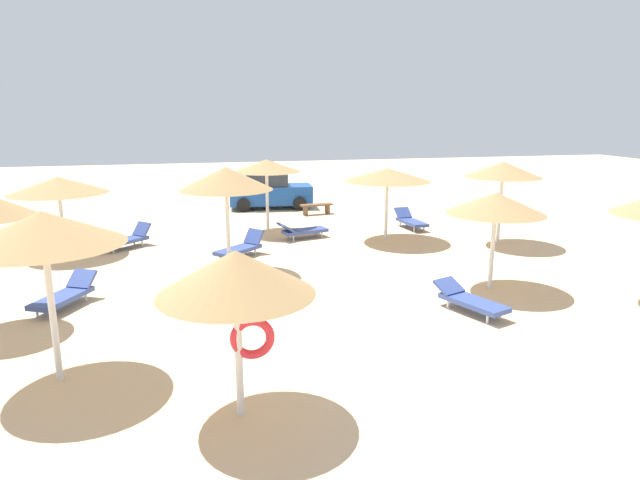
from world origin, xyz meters
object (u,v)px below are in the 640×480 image
at_px(lounger_0, 241,247).
at_px(bench_0, 316,207).
at_px(parasol_3, 267,166).
at_px(lounger_2, 127,239).
at_px(parasol_5, 387,175).
at_px(lounger_5, 410,220).
at_px(parasol_8, 503,170).
at_px(parasol_6, 496,204).
at_px(lounger_6, 469,300).
at_px(parasol_0, 226,179).
at_px(parasol_9, 42,229).
at_px(parasol_7, 236,274).
at_px(parasol_2, 58,185).
at_px(lounger_3, 302,230).
at_px(parked_car, 270,191).
at_px(lounger_4, 65,295).

height_order(lounger_0, bench_0, lounger_0).
xyz_separation_m(parasol_3, lounger_2, (-5.20, -1.56, -2.29)).
relative_size(parasol_5, lounger_5, 1.63).
bearing_deg(parasol_8, parasol_5, 158.37).
bearing_deg(parasol_6, lounger_6, -133.55).
xyz_separation_m(parasol_3, lounger_5, (5.78, -0.73, -2.29)).
xyz_separation_m(parasol_0, parasol_9, (-3.48, -6.03, -0.04)).
relative_size(parasol_7, lounger_6, 1.34).
bearing_deg(parasol_7, parasol_2, 112.82).
xyz_separation_m(parasol_8, parasol_9, (-13.25, -7.51, 0.10)).
bearing_deg(lounger_3, lounger_0, -139.04).
height_order(parasol_8, parasol_9, parasol_9).
xyz_separation_m(lounger_0, lounger_6, (4.86, -6.36, -0.02)).
xyz_separation_m(lounger_3, parked_car, (-0.21, 6.89, 0.51)).
relative_size(lounger_4, lounger_6, 0.98).
bearing_deg(parasol_8, parasol_9, -150.47).
xyz_separation_m(parasol_2, parasol_6, (12.06, -6.73, 0.03)).
relative_size(lounger_3, lounger_6, 0.99).
xyz_separation_m(parasol_2, bench_0, (9.90, 4.96, -1.97)).
distance_m(parasol_8, lounger_5, 4.50).
relative_size(parasol_9, lounger_5, 1.60).
bearing_deg(parasol_8, parasol_7, -137.20).
distance_m(parasol_2, lounger_3, 8.50).
bearing_deg(lounger_5, lounger_3, -170.17).
bearing_deg(parasol_6, parked_car, 106.11).
bearing_deg(parasol_8, lounger_6, -125.83).
xyz_separation_m(lounger_2, lounger_5, (10.98, 0.83, -0.01)).
distance_m(parasol_8, bench_0, 9.07).
bearing_deg(parasol_6, parasol_0, 155.35).
relative_size(parasol_6, lounger_4, 1.34).
xyz_separation_m(parasol_0, parasol_2, (-5.26, 3.62, -0.50)).
distance_m(lounger_2, lounger_4, 5.96).
bearing_deg(parked_car, parasol_0, -104.44).
relative_size(parasol_7, lounger_5, 1.40).
distance_m(parasol_9, lounger_4, 4.75).
relative_size(parasol_2, parasol_7, 1.18).
bearing_deg(lounger_4, parasol_7, -57.72).
bearing_deg(parasol_3, parasol_7, -99.84).
bearing_deg(parasol_3, lounger_3, -55.37).
distance_m(parasol_3, parked_car, 5.70).
distance_m(lounger_4, lounger_6, 9.86).
distance_m(parasol_9, lounger_0, 9.06).
bearing_deg(parasol_9, parasol_5, 43.49).
height_order(lounger_3, bench_0, lounger_3).
bearing_deg(parasol_2, parasol_8, -8.08).
height_order(parasol_7, lounger_6, parasol_7).
bearing_deg(parasol_2, parasol_5, -3.26).
distance_m(parasol_6, lounger_4, 11.18).
height_order(parasol_6, parasol_8, parasol_8).
bearing_deg(lounger_2, parasol_3, 16.69).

